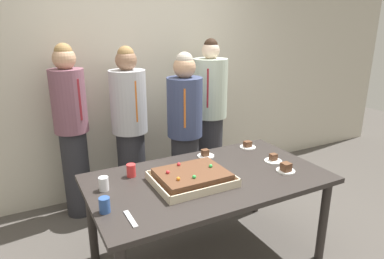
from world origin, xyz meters
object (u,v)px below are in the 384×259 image
cake_server_utensil (131,219)px  party_table (208,186)px  drink_cup_nearest (104,184)px  person_green_shirt_behind (72,130)px  drink_cup_middle (131,170)px  person_serving_front (185,132)px  person_striped_tie_right (210,116)px  plated_slice_far_right (286,168)px  drink_cup_far_end (105,205)px  plated_slice_near_right (248,146)px  sheet_cake (192,177)px  person_far_right_suit (130,127)px  plated_slice_near_left (273,159)px  plated_slice_far_left (205,154)px

cake_server_utensil → party_table: bearing=22.6°
party_table → drink_cup_nearest: size_ratio=18.26×
party_table → person_green_shirt_behind: size_ratio=1.06×
drink_cup_middle → person_serving_front: bearing=37.0°
party_table → person_green_shirt_behind: bearing=122.6°
party_table → person_striped_tie_right: person_striped_tie_right is taller
plated_slice_far_right → drink_cup_far_end: (-1.43, 0.06, 0.02)m
drink_cup_far_end → cake_server_utensil: (0.12, -0.16, -0.05)m
plated_slice_near_right → person_striped_tie_right: (0.02, 0.74, 0.12)m
plated_slice_far_right → person_green_shirt_behind: 2.02m
drink_cup_middle → person_striped_tie_right: person_striped_tie_right is taller
sheet_cake → person_green_shirt_behind: bearing=116.4°
person_serving_front → person_green_shirt_behind: size_ratio=0.95×
drink_cup_middle → cake_server_utensil: drink_cup_middle is taller
person_striped_tie_right → person_far_right_suit: size_ratio=1.03×
party_table → plated_slice_near_right: size_ratio=12.17×
drink_cup_nearest → drink_cup_middle: 0.28m
plated_slice_far_right → drink_cup_nearest: (-1.36, 0.36, 0.02)m
drink_cup_nearest → cake_server_utensil: bearing=-83.9°
plated_slice_near_left → person_far_right_suit: (-0.89, 1.17, 0.09)m
plated_slice_near_right → drink_cup_middle: size_ratio=1.50×
plated_slice_near_right → plated_slice_far_left: 0.47m
plated_slice_far_left → person_green_shirt_behind: size_ratio=0.09×
drink_cup_nearest → person_green_shirt_behind: person_green_shirt_behind is taller
plated_slice_near_left → plated_slice_far_right: 0.22m
plated_slice_near_right → drink_cup_nearest: (-1.42, -0.23, 0.03)m
party_table → person_far_right_suit: (-0.25, 1.18, 0.19)m
sheet_cake → person_green_shirt_behind: size_ratio=0.33×
person_green_shirt_behind → plated_slice_far_left: bearing=21.7°
drink_cup_nearest → person_far_right_suit: bearing=62.9°
plated_slice_near_right → drink_cup_nearest: bearing=-171.0°
sheet_cake → plated_slice_near_right: (0.82, 0.41, -0.02)m
plated_slice_far_right → drink_cup_far_end: 1.43m
drink_cup_middle → plated_slice_near_right: bearing=4.7°
plated_slice_far_left → party_table: bearing=-116.6°
plated_slice_near_left → drink_cup_middle: bearing=166.8°
drink_cup_far_end → cake_server_utensil: bearing=-53.4°
plated_slice_far_left → person_green_shirt_behind: (-0.99, 0.88, 0.13)m
plated_slice_near_right → drink_cup_middle: drink_cup_middle is taller
drink_cup_middle → person_serving_front: (0.74, 0.56, 0.04)m
plated_slice_near_right → drink_cup_far_end: drink_cup_far_end is taller
plated_slice_far_right → person_green_shirt_behind: (-1.39, 1.46, 0.12)m
cake_server_utensil → plated_slice_near_left: bearing=12.6°
drink_cup_nearest → sheet_cake: bearing=-17.1°
party_table → person_serving_front: size_ratio=1.12×
drink_cup_nearest → drink_cup_far_end: same height
plated_slice_far_right → drink_cup_middle: drink_cup_middle is taller
plated_slice_near_right → drink_cup_far_end: 1.58m
plated_slice_near_left → plated_slice_near_right: size_ratio=1.00×
plated_slice_far_left → drink_cup_far_end: (-1.02, -0.51, 0.03)m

